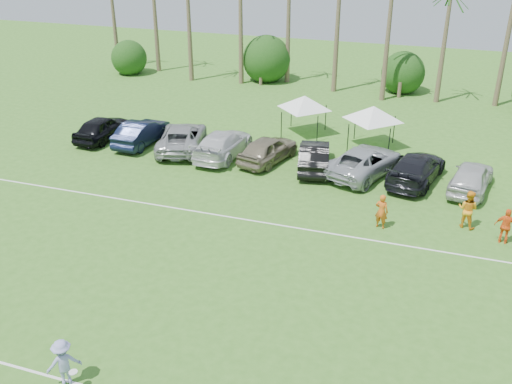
% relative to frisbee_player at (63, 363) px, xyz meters
% --- Properties ---
extents(field_lines, '(80.00, 12.10, 0.01)m').
position_rel_frisbee_player_xyz_m(field_lines, '(0.48, 6.05, -0.82)').
color(field_lines, white).
rests_on(field_lines, ground).
extents(palm_tree_8, '(2.40, 2.40, 8.90)m').
position_rel_frisbee_player_xyz_m(palm_tree_8, '(13.48, 36.05, 6.65)').
color(palm_tree_8, brown).
rests_on(palm_tree_8, ground).
extents(bush_tree_0, '(4.00, 4.00, 4.00)m').
position_rel_frisbee_player_xyz_m(bush_tree_0, '(-18.52, 37.05, 0.97)').
color(bush_tree_0, brown).
rests_on(bush_tree_0, ground).
extents(bush_tree_1, '(4.00, 4.00, 4.00)m').
position_rel_frisbee_player_xyz_m(bush_tree_1, '(-5.52, 37.05, 0.97)').
color(bush_tree_1, brown).
rests_on(bush_tree_1, ground).
extents(bush_tree_2, '(4.00, 4.00, 4.00)m').
position_rel_frisbee_player_xyz_m(bush_tree_2, '(6.48, 37.05, 0.97)').
color(bush_tree_2, brown).
rests_on(bush_tree_2, ground).
extents(sideline_player_a, '(0.71, 0.55, 1.73)m').
position_rel_frisbee_player_xyz_m(sideline_player_a, '(8.02, 13.41, 0.04)').
color(sideline_player_a, '#D35D17').
rests_on(sideline_player_a, ground).
extents(sideline_player_b, '(1.11, 0.98, 1.89)m').
position_rel_frisbee_player_xyz_m(sideline_player_b, '(11.85, 14.77, 0.12)').
color(sideline_player_b, '#FE9E1C').
rests_on(sideline_player_b, ground).
extents(sideline_player_c, '(1.05, 0.57, 1.70)m').
position_rel_frisbee_player_xyz_m(sideline_player_c, '(13.50, 13.77, 0.02)').
color(sideline_player_c, orange).
rests_on(sideline_player_c, ground).
extents(canopy_tent_left, '(3.83, 3.83, 3.11)m').
position_rel_frisbee_player_xyz_m(canopy_tent_left, '(1.25, 24.99, 1.83)').
color(canopy_tent_left, black).
rests_on(canopy_tent_left, ground).
extents(canopy_tent_right, '(3.94, 3.94, 3.20)m').
position_rel_frisbee_player_xyz_m(canopy_tent_right, '(5.98, 23.87, 1.91)').
color(canopy_tent_right, black).
rests_on(canopy_tent_right, ground).
extents(frisbee_player, '(1.20, 1.17, 1.65)m').
position_rel_frisbee_player_xyz_m(frisbee_player, '(0.00, 0.00, 0.00)').
color(frisbee_player, '#9598D3').
rests_on(frisbee_player, ground).
extents(parked_car_0, '(2.03, 4.75, 1.60)m').
position_rel_frisbee_player_xyz_m(parked_car_0, '(-11.11, 19.58, -0.03)').
color(parked_car_0, black).
rests_on(parked_car_0, ground).
extents(parked_car_1, '(1.82, 4.89, 1.60)m').
position_rel_frisbee_player_xyz_m(parked_car_1, '(-8.22, 19.66, -0.03)').
color(parked_car_1, black).
rests_on(parked_car_1, ground).
extents(parked_car_2, '(4.19, 6.27, 1.60)m').
position_rel_frisbee_player_xyz_m(parked_car_2, '(-5.32, 19.65, -0.03)').
color(parked_car_2, '#9B9C9E').
rests_on(parked_car_2, ground).
extents(parked_car_3, '(2.44, 5.59, 1.60)m').
position_rel_frisbee_player_xyz_m(parked_car_3, '(-2.43, 19.42, -0.03)').
color(parked_car_3, silver).
rests_on(parked_car_3, ground).
extents(parked_car_4, '(2.99, 5.01, 1.60)m').
position_rel_frisbee_player_xyz_m(parked_car_4, '(0.46, 19.46, -0.03)').
color(parked_car_4, gray).
rests_on(parked_car_4, ground).
extents(parked_car_5, '(2.64, 5.09, 1.60)m').
position_rel_frisbee_player_xyz_m(parked_car_5, '(3.35, 19.28, -0.03)').
color(parked_car_5, black).
rests_on(parked_car_5, ground).
extents(parked_car_6, '(4.46, 6.31, 1.60)m').
position_rel_frisbee_player_xyz_m(parked_car_6, '(6.24, 19.42, -0.03)').
color(parked_car_6, '#A3A7AC').
rests_on(parked_car_6, ground).
extents(parked_car_7, '(3.34, 5.85, 1.60)m').
position_rel_frisbee_player_xyz_m(parked_car_7, '(9.14, 19.37, -0.03)').
color(parked_car_7, black).
rests_on(parked_car_7, ground).
extents(parked_car_8, '(2.69, 4.95, 1.60)m').
position_rel_frisbee_player_xyz_m(parked_car_8, '(12.03, 19.08, -0.03)').
color(parked_car_8, silver).
rests_on(parked_car_8, ground).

